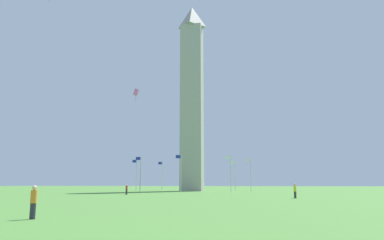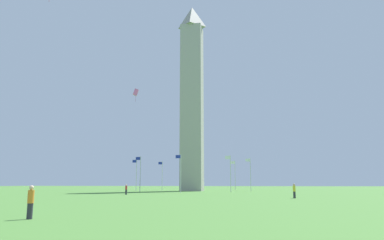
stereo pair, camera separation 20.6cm
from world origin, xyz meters
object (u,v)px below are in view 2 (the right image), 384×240
person_red_shirt (126,189)px  person_yellow_shirt (294,191)px  flagpole_se (230,172)px  kite_pink_box (136,92)px  flagpole_sw (235,174)px  flagpole_e (180,171)px  flagpole_ne (140,172)px  obelisk_monument (192,95)px  flagpole_w (200,174)px  person_orange_shirt (30,202)px  flagpole_n (136,173)px  flagpole_s (250,173)px  flagpole_nw (162,174)px

person_red_shirt → person_yellow_shirt: bearing=-72.1°
flagpole_se → kite_pink_box: 24.94m
flagpole_sw → person_yellow_shirt: flagpole_sw is taller
flagpole_e → flagpole_sw: bearing=-112.5°
flagpole_ne → flagpole_se: size_ratio=1.00×
obelisk_monument → flagpole_w: (0.06, -13.33, -18.47)m
kite_pink_box → person_orange_shirt: bearing=102.8°
flagpole_sw → kite_pink_box: bearing=52.5°
flagpole_n → flagpole_s: bearing=180.0°
flagpole_se → flagpole_sw: (-0.00, -18.85, 0.00)m
flagpole_s → person_orange_shirt: 66.78m
person_yellow_shirt → flagpole_w: bearing=-29.7°
obelisk_monument → flagpole_ne: 22.81m
flagpole_se → person_yellow_shirt: (-9.38, 27.78, -3.18)m
flagpole_nw → kite_pink_box: (-0.36, 24.07, 15.90)m
flagpole_n → flagpole_w: size_ratio=1.00×
person_orange_shirt → person_red_shirt: (8.41, -38.17, -0.04)m
flagpole_se → person_red_shirt: flagpole_se is taller
flagpole_ne → person_orange_shirt: flagpole_ne is taller
flagpole_e → person_yellow_shirt: bearing=128.2°
flagpole_nw → person_yellow_shirt: bearing=121.2°
flagpole_se → flagpole_sw: size_ratio=1.00×
flagpole_e → flagpole_se: size_ratio=1.00×
flagpole_e → person_red_shirt: (5.86, 14.32, -3.26)m
flagpole_nw → obelisk_monument: bearing=135.2°
flagpole_sw → kite_pink_box: kite_pink_box is taller
flagpole_s → kite_pink_box: 31.12m
flagpole_e → flagpole_s: bearing=-135.0°
obelisk_monument → person_orange_shirt: (-2.49, 65.83, -21.68)m
flagpole_se → person_red_shirt: bearing=50.0°
person_orange_shirt → flagpole_nw: bearing=-23.6°
flagpole_n → flagpole_e: (-13.33, 13.33, 0.00)m
flagpole_e → person_red_shirt: bearing=67.8°
flagpole_e → flagpole_s: same height
flagpole_n → flagpole_nw: bearing=-112.5°
flagpole_sw → person_red_shirt: bearing=67.6°
flagpole_n → flagpole_se: same height
flagpole_se → person_orange_shirt: bearing=83.1°
flagpole_ne → flagpole_se: bearing=180.0°
flagpole_n → kite_pink_box: kite_pink_box is taller
flagpole_n → person_orange_shirt: (-15.88, 65.83, -3.21)m
obelisk_monument → flagpole_s: bearing=180.0°
flagpole_se → person_orange_shirt: size_ratio=4.31×
person_red_shirt → person_orange_shirt: bearing=-128.5°
flagpole_sw → flagpole_w: same height
obelisk_monument → flagpole_sw: obelisk_monument is taller
flagpole_n → flagpole_e: size_ratio=1.00×
flagpole_ne → kite_pink_box: (-0.36, 5.21, 15.90)m
flagpole_sw → flagpole_w: 10.20m
flagpole_se → flagpole_s: (-3.90, -9.43, 0.00)m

